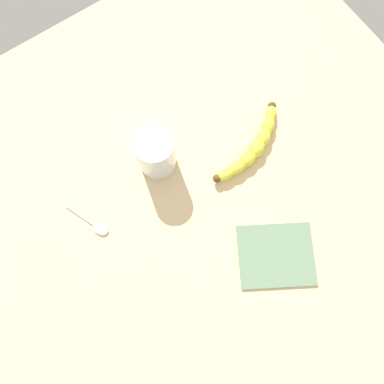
{
  "coord_description": "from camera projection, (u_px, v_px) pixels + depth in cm",
  "views": [
    {
      "loc": [
        -11.33,
        -11.28,
        81.85
      ],
      "look_at": [
        0.08,
        5.3,
        5.0
      ],
      "focal_mm": 34.99,
      "sensor_mm": 36.0,
      "label": 1
    }
  ],
  "objects": [
    {
      "name": "wooden_tabletop",
      "position": [
        205.0,
        216.0,
        0.82
      ],
      "size": [
        120.0,
        120.0,
        3.0
      ],
      "primitive_type": "cube",
      "color": "#DBBE8B",
      "rests_on": "ground"
    },
    {
      "name": "banana",
      "position": [
        253.0,
        147.0,
        0.82
      ],
      "size": [
        22.18,
        9.93,
        3.41
      ],
      "rotation": [
        0.0,
        0.0,
        0.33
      ],
      "color": "yellow",
      "rests_on": "wooden_tabletop"
    },
    {
      "name": "smoothie_glass",
      "position": [
        156.0,
        154.0,
        0.78
      ],
      "size": [
        8.11,
        8.11,
        11.45
      ],
      "color": "silver",
      "rests_on": "wooden_tabletop"
    },
    {
      "name": "teaspoon",
      "position": [
        98.0,
        227.0,
        0.79
      ],
      "size": [
        5.49,
        10.94,
        0.8
      ],
      "rotation": [
        0.0,
        0.0,
        5.09
      ],
      "color": "silver",
      "rests_on": "wooden_tabletop"
    },
    {
      "name": "folded_napkin",
      "position": [
        276.0,
        255.0,
        0.78
      ],
      "size": [
        20.17,
        19.33,
        0.6
      ],
      "primitive_type": "cube",
      "rotation": [
        0.0,
        0.0,
        -0.55
      ],
      "color": "slate",
      "rests_on": "wooden_tabletop"
    }
  ]
}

